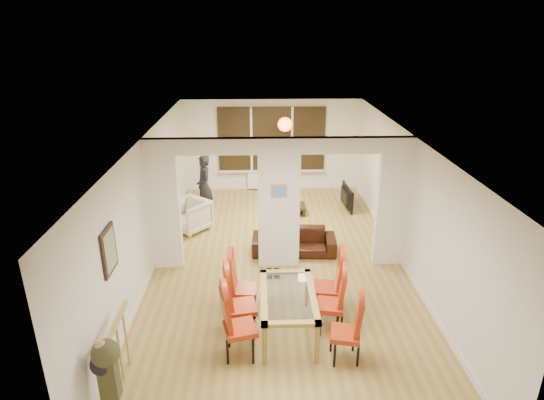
{
  "coord_description": "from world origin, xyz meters",
  "views": [
    {
      "loc": [
        -0.39,
        -8.08,
        4.53
      ],
      "look_at": [
        -0.11,
        0.6,
        1.15
      ],
      "focal_mm": 30.0,
      "sensor_mm": 36.0,
      "label": 1
    }
  ],
  "objects_px": {
    "dining_chair_ra": "(346,329)",
    "armchair": "(190,215)",
    "person": "(204,186)",
    "dining_chair_la": "(240,324)",
    "sofa": "(294,241)",
    "dining_chair_lb": "(242,302)",
    "dining_chair_lc": "(244,285)",
    "dining_chair_rb": "(330,301)",
    "bowl": "(279,202)",
    "bottle": "(293,199)",
    "dining_chair_rc": "(328,284)",
    "television": "(343,197)",
    "dining_table": "(288,313)",
    "coffee_table": "(285,209)"
  },
  "relations": [
    {
      "from": "bowl",
      "to": "bottle",
      "type": "bearing_deg",
      "value": -1.77
    },
    {
      "from": "dining_chair_lb",
      "to": "bowl",
      "type": "distance_m",
      "value": 4.94
    },
    {
      "from": "dining_chair_la",
      "to": "coffee_table",
      "type": "relative_size",
      "value": 1.07
    },
    {
      "from": "television",
      "to": "bottle",
      "type": "xyz_separation_m",
      "value": [
        -1.36,
        -0.26,
        0.08
      ]
    },
    {
      "from": "dining_chair_rb",
      "to": "sofa",
      "type": "height_order",
      "value": "dining_chair_rb"
    },
    {
      "from": "dining_chair_la",
      "to": "bowl",
      "type": "bearing_deg",
      "value": 66.84
    },
    {
      "from": "sofa",
      "to": "dining_chair_rc",
      "type": "bearing_deg",
      "value": -77.09
    },
    {
      "from": "dining_chair_lb",
      "to": "sofa",
      "type": "relative_size",
      "value": 0.64
    },
    {
      "from": "dining_chair_rb",
      "to": "dining_chair_lc",
      "type": "bearing_deg",
      "value": 172.19
    },
    {
      "from": "dining_chair_lb",
      "to": "dining_chair_rb",
      "type": "xyz_separation_m",
      "value": [
        1.37,
        0.05,
        -0.04
      ]
    },
    {
      "from": "dining_chair_la",
      "to": "television",
      "type": "relative_size",
      "value": 1.08
    },
    {
      "from": "dining_chair_rc",
      "to": "bottle",
      "type": "bearing_deg",
      "value": 101.03
    },
    {
      "from": "dining_chair_lb",
      "to": "dining_chair_lc",
      "type": "bearing_deg",
      "value": 77.63
    },
    {
      "from": "dining_chair_lb",
      "to": "bottle",
      "type": "relative_size",
      "value": 4.16
    },
    {
      "from": "dining_chair_lb",
      "to": "television",
      "type": "relative_size",
      "value": 1.08
    },
    {
      "from": "dining_table",
      "to": "sofa",
      "type": "distance_m",
      "value": 2.7
    },
    {
      "from": "dining_chair_la",
      "to": "dining_chair_ra",
      "type": "relative_size",
      "value": 1.08
    },
    {
      "from": "dining_table",
      "to": "armchair",
      "type": "bearing_deg",
      "value": 117.79
    },
    {
      "from": "dining_chair_lb",
      "to": "coffee_table",
      "type": "xyz_separation_m",
      "value": [
        0.95,
        4.75,
        -0.44
      ]
    },
    {
      "from": "dining_chair_ra",
      "to": "dining_chair_rb",
      "type": "height_order",
      "value": "dining_chair_rb"
    },
    {
      "from": "dining_chair_la",
      "to": "armchair",
      "type": "relative_size",
      "value": 1.37
    },
    {
      "from": "dining_chair_ra",
      "to": "armchair",
      "type": "height_order",
      "value": "dining_chair_ra"
    },
    {
      "from": "dining_chair_ra",
      "to": "television",
      "type": "xyz_separation_m",
      "value": [
        1.02,
        5.76,
        -0.22
      ]
    },
    {
      "from": "dining_chair_ra",
      "to": "armchair",
      "type": "distance_m",
      "value": 5.31
    },
    {
      "from": "armchair",
      "to": "dining_chair_lb",
      "type": "bearing_deg",
      "value": -30.45
    },
    {
      "from": "television",
      "to": "dining_chair_rb",
      "type": "bearing_deg",
      "value": 163.83
    },
    {
      "from": "dining_table",
      "to": "person",
      "type": "height_order",
      "value": "person"
    },
    {
      "from": "armchair",
      "to": "television",
      "type": "xyz_separation_m",
      "value": [
        3.83,
        1.26,
        -0.07
      ]
    },
    {
      "from": "dining_chair_rb",
      "to": "armchair",
      "type": "relative_size",
      "value": 1.28
    },
    {
      "from": "dining_chair_rc",
      "to": "bowl",
      "type": "bearing_deg",
      "value": 105.57
    },
    {
      "from": "dining_chair_lc",
      "to": "armchair",
      "type": "height_order",
      "value": "dining_chair_lc"
    },
    {
      "from": "dining_chair_rc",
      "to": "television",
      "type": "xyz_separation_m",
      "value": [
        1.11,
        4.61,
        -0.25
      ]
    },
    {
      "from": "dining_chair_lb",
      "to": "dining_chair_lc",
      "type": "xyz_separation_m",
      "value": [
        0.02,
        0.52,
        -0.02
      ]
    },
    {
      "from": "armchair",
      "to": "dining_table",
      "type": "bearing_deg",
      "value": -21.71
    },
    {
      "from": "dining_chair_ra",
      "to": "person",
      "type": "xyz_separation_m",
      "value": [
        -2.55,
        5.39,
        0.27
      ]
    },
    {
      "from": "dining_chair_ra",
      "to": "sofa",
      "type": "height_order",
      "value": "dining_chair_ra"
    },
    {
      "from": "dining_chair_la",
      "to": "dining_chair_lc",
      "type": "height_order",
      "value": "dining_chair_la"
    },
    {
      "from": "dining_chair_rc",
      "to": "person",
      "type": "distance_m",
      "value": 4.91
    },
    {
      "from": "person",
      "to": "dining_chair_la",
      "type": "bearing_deg",
      "value": -10.4
    },
    {
      "from": "dining_chair_lc",
      "to": "dining_chair_ra",
      "type": "relative_size",
      "value": 1.04
    },
    {
      "from": "dining_chair_la",
      "to": "television",
      "type": "xyz_separation_m",
      "value": [
        2.51,
        5.64,
        -0.26
      ]
    },
    {
      "from": "dining_chair_rc",
      "to": "bowl",
      "type": "height_order",
      "value": "dining_chair_rc"
    },
    {
      "from": "sofa",
      "to": "armchair",
      "type": "distance_m",
      "value": 2.64
    },
    {
      "from": "sofa",
      "to": "bottle",
      "type": "distance_m",
      "value": 2.2
    },
    {
      "from": "dining_chair_la",
      "to": "dining_chair_rb",
      "type": "xyz_separation_m",
      "value": [
        1.38,
        0.57,
        -0.03
      ]
    },
    {
      "from": "dining_table",
      "to": "dining_chair_rb",
      "type": "height_order",
      "value": "dining_chair_rb"
    },
    {
      "from": "dining_chair_rc",
      "to": "coffee_table",
      "type": "distance_m",
      "value": 4.29
    },
    {
      "from": "dining_chair_ra",
      "to": "sofa",
      "type": "bearing_deg",
      "value": 110.44
    },
    {
      "from": "dining_chair_rc",
      "to": "armchair",
      "type": "height_order",
      "value": "dining_chair_rc"
    },
    {
      "from": "armchair",
      "to": "person",
      "type": "bearing_deg",
      "value": 113.69
    }
  ]
}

